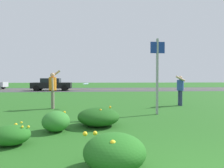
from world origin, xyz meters
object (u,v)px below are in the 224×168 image
object	(u,v)px
person_thrower_orange_shirt	(53,87)
person_catcher_blue_shirt	(180,88)
car_black_center_left	(52,84)
sign_post_near_path	(157,69)
frisbee_pale_blue	(86,84)

from	to	relation	value
person_thrower_orange_shirt	person_catcher_blue_shirt	world-z (taller)	person_thrower_orange_shirt
person_thrower_orange_shirt	car_black_center_left	xyz separation A→B (m)	(-2.96, 15.14, -0.27)
sign_post_near_path	person_thrower_orange_shirt	distance (m)	4.86
person_catcher_blue_shirt	car_black_center_left	bearing A→B (deg)	122.64
sign_post_near_path	frisbee_pale_blue	size ratio (longest dim) A/B	10.86
person_thrower_orange_shirt	frisbee_pale_blue	bearing A→B (deg)	10.14
person_catcher_blue_shirt	frisbee_pale_blue	distance (m)	4.88
person_catcher_blue_shirt	car_black_center_left	distance (m)	17.33
person_catcher_blue_shirt	frisbee_pale_blue	world-z (taller)	person_catcher_blue_shirt
sign_post_near_path	person_thrower_orange_shirt	xyz separation A→B (m)	(-4.37, 1.98, -0.77)
car_black_center_left	sign_post_near_path	bearing A→B (deg)	-66.82
car_black_center_left	person_thrower_orange_shirt	bearing A→B (deg)	-78.94
frisbee_pale_blue	car_black_center_left	xyz separation A→B (m)	(-4.48, 14.86, -0.41)
sign_post_near_path	car_black_center_left	xyz separation A→B (m)	(-7.33, 17.12, -1.04)
frisbee_pale_blue	car_black_center_left	bearing A→B (deg)	106.78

